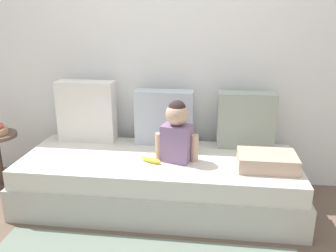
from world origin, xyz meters
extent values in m
plane|color=brown|center=(0.00, 0.00, 0.00)|extent=(12.00, 12.00, 0.00)
cube|color=white|center=(0.00, 0.54, 1.13)|extent=(5.32, 0.10, 2.25)
cube|color=beige|center=(0.00, 0.00, 0.12)|extent=(2.12, 0.82, 0.25)
cube|color=silver|center=(0.00, 0.00, 0.32)|extent=(2.06, 0.79, 0.15)
cube|color=silver|center=(-0.66, 0.31, 0.65)|extent=(0.48, 0.16, 0.51)
cube|color=#B2BCC6|center=(0.00, 0.31, 0.62)|extent=(0.47, 0.16, 0.45)
cube|color=#99A393|center=(0.66, 0.31, 0.62)|extent=(0.45, 0.16, 0.45)
cube|color=gray|center=(0.14, -0.04, 0.53)|extent=(0.24, 0.20, 0.27)
sphere|color=tan|center=(0.14, -0.04, 0.75)|extent=(0.17, 0.17, 0.17)
sphere|color=#2D231E|center=(0.14, -0.04, 0.79)|extent=(0.13, 0.13, 0.13)
cylinder|color=tan|center=(0.01, -0.04, 0.50)|extent=(0.06, 0.06, 0.20)
cylinder|color=tan|center=(0.27, -0.04, 0.50)|extent=(0.06, 0.06, 0.20)
ellipsoid|color=yellow|center=(-0.04, -0.11, 0.42)|extent=(0.17, 0.11, 0.04)
cube|color=tan|center=(0.78, -0.10, 0.45)|extent=(0.40, 0.28, 0.11)
cylinder|color=#453528|center=(-1.40, 0.13, 0.22)|extent=(0.04, 0.04, 0.44)
cylinder|color=#453528|center=(-1.40, 0.13, 0.01)|extent=(0.19, 0.19, 0.02)
camera|label=1|loc=(0.38, -2.45, 1.43)|focal=37.84mm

